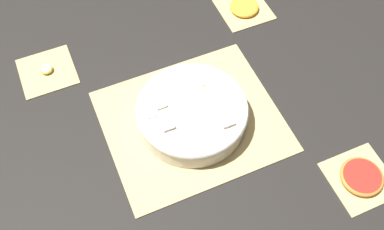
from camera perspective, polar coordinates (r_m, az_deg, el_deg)
The scene contains 9 objects.
ground_plane at distance 1.13m, azimuth -0.00°, elevation -0.81°, with size 6.00×6.00×0.00m, color black.
bamboo_mat_center at distance 1.13m, azimuth -0.00°, elevation -0.73°, with size 0.43×0.37×0.01m.
coaster_mat_near_right at distance 1.12m, azimuth 20.61°, elevation -7.54°, with size 0.14×0.14×0.01m.
coaster_mat_far_left at distance 1.28m, azimuth -17.92°, elevation 5.32°, with size 0.14×0.14×0.01m.
coaster_mat_far_right at distance 1.38m, azimuth 6.62°, elevation 13.23°, with size 0.14×0.14×0.01m.
fruit_salad_bowl at distance 1.10m, azimuth 0.01°, elevation 0.28°, with size 0.27×0.27×0.07m.
orange_slice_whole at distance 1.38m, azimuth 6.65°, elevation 13.47°, with size 0.09×0.09×0.01m.
banana_coin_single at distance 1.27m, azimuth -18.01°, elevation 5.52°, with size 0.03×0.03×0.01m.
grapefruit_slice at distance 1.12m, azimuth 20.75°, elevation -7.34°, with size 0.10×0.10×0.01m.
Camera 1 is at (-0.23, -0.55, 0.96)m, focal length 42.00 mm.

